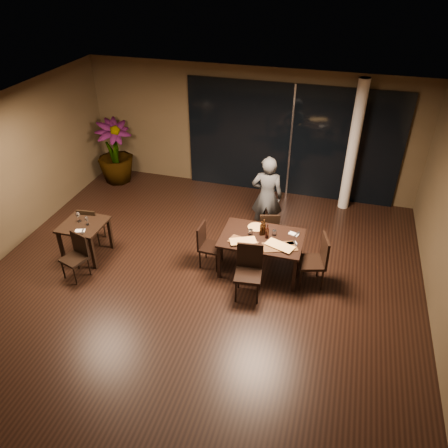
# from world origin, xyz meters

# --- Properties ---
(ground) EXTENTS (8.00, 8.00, 0.00)m
(ground) POSITION_xyz_m (0.00, 0.00, 0.00)
(ground) COLOR black
(ground) RESTS_ON ground
(wall_back) EXTENTS (8.00, 0.10, 3.00)m
(wall_back) POSITION_xyz_m (0.00, 4.05, 1.50)
(wall_back) COLOR #463925
(wall_back) RESTS_ON ground
(ceiling) EXTENTS (8.00, 8.00, 0.04)m
(ceiling) POSITION_xyz_m (0.00, 0.00, 3.02)
(ceiling) COLOR silver
(ceiling) RESTS_ON wall_back
(window_panel) EXTENTS (5.00, 0.06, 2.70)m
(window_panel) POSITION_xyz_m (1.00, 3.96, 1.35)
(window_panel) COLOR black
(window_panel) RESTS_ON ground
(column) EXTENTS (0.24, 0.24, 3.00)m
(column) POSITION_xyz_m (2.40, 3.65, 1.50)
(column) COLOR silver
(column) RESTS_ON ground
(main_table) EXTENTS (1.50, 1.00, 0.75)m
(main_table) POSITION_xyz_m (1.00, 0.80, 0.68)
(main_table) COLOR black
(main_table) RESTS_ON ground
(side_table) EXTENTS (0.80, 0.80, 0.75)m
(side_table) POSITION_xyz_m (-2.40, 0.30, 0.62)
(side_table) COLOR black
(side_table) RESTS_ON ground
(chair_main_far) EXTENTS (0.48, 0.48, 0.85)m
(chair_main_far) POSITION_xyz_m (1.00, 1.53, 0.48)
(chair_main_far) COLOR black
(chair_main_far) RESTS_ON ground
(chair_main_near) EXTENTS (0.51, 0.51, 0.98)m
(chair_main_near) POSITION_xyz_m (0.92, 0.10, 0.55)
(chair_main_near) COLOR black
(chair_main_near) RESTS_ON ground
(chair_main_left) EXTENTS (0.43, 0.43, 0.88)m
(chair_main_left) POSITION_xyz_m (-0.03, 0.68, 0.49)
(chair_main_left) COLOR black
(chair_main_left) RESTS_ON ground
(chair_main_right) EXTENTS (0.58, 0.58, 1.01)m
(chair_main_right) POSITION_xyz_m (2.03, 0.68, 0.56)
(chair_main_right) COLOR black
(chair_main_right) RESTS_ON ground
(chair_side_far) EXTENTS (0.43, 0.43, 0.84)m
(chair_side_far) POSITION_xyz_m (-2.52, 0.70, 0.47)
(chair_side_far) COLOR black
(chair_side_far) RESTS_ON ground
(chair_side_near) EXTENTS (0.51, 0.51, 0.87)m
(chair_side_near) POSITION_xyz_m (-2.23, -0.28, 0.49)
(chair_side_near) COLOR black
(chair_side_near) RESTS_ON ground
(diner) EXTENTS (0.64, 0.46, 1.77)m
(diner) POSITION_xyz_m (0.83, 2.07, 0.89)
(diner) COLOR #2F3235
(diner) RESTS_ON ground
(potted_plant) EXTENTS (1.24, 1.24, 1.61)m
(potted_plant) POSITION_xyz_m (-3.35, 3.39, 0.81)
(potted_plant) COLOR #25521B
(potted_plant) RESTS_ON ground
(pizza_board_left) EXTENTS (0.56, 0.37, 0.01)m
(pizza_board_left) POSITION_xyz_m (0.70, 0.55, 0.76)
(pizza_board_left) COLOR #4C2E18
(pizza_board_left) RESTS_ON main_table
(pizza_board_right) EXTENTS (0.67, 0.50, 0.01)m
(pizza_board_right) POSITION_xyz_m (1.37, 0.59, 0.76)
(pizza_board_right) COLOR #452B16
(pizza_board_right) RESTS_ON main_table
(oblong_pizza_left) EXTENTS (0.50, 0.38, 0.02)m
(oblong_pizza_left) POSITION_xyz_m (0.70, 0.55, 0.77)
(oblong_pizza_left) COLOR maroon
(oblong_pizza_left) RESTS_ON pizza_board_left
(oblong_pizza_right) EXTENTS (0.53, 0.38, 0.02)m
(oblong_pizza_right) POSITION_xyz_m (1.37, 0.59, 0.77)
(oblong_pizza_right) COLOR maroon
(oblong_pizza_right) RESTS_ON pizza_board_right
(round_pizza) EXTENTS (0.31, 0.31, 0.01)m
(round_pizza) POSITION_xyz_m (0.83, 1.08, 0.76)
(round_pizza) COLOR #B82C14
(round_pizza) RESTS_ON main_table
(bottle_a) EXTENTS (0.06, 0.06, 0.29)m
(bottle_a) POSITION_xyz_m (0.97, 0.87, 0.89)
(bottle_a) COLOR black
(bottle_a) RESTS_ON main_table
(bottle_b) EXTENTS (0.06, 0.06, 0.28)m
(bottle_b) POSITION_xyz_m (1.09, 0.81, 0.89)
(bottle_b) COLOR black
(bottle_b) RESTS_ON main_table
(bottle_c) EXTENTS (0.07, 0.07, 0.32)m
(bottle_c) POSITION_xyz_m (1.01, 0.89, 0.91)
(bottle_c) COLOR black
(bottle_c) RESTS_ON main_table
(tumbler_left) EXTENTS (0.08, 0.08, 0.10)m
(tumbler_left) POSITION_xyz_m (0.78, 0.84, 0.80)
(tumbler_left) COLOR white
(tumbler_left) RESTS_ON main_table
(tumbler_right) EXTENTS (0.08, 0.08, 0.10)m
(tumbler_right) POSITION_xyz_m (1.20, 0.93, 0.80)
(tumbler_right) COLOR white
(tumbler_right) RESTS_ON main_table
(napkin_near) EXTENTS (0.21, 0.17, 0.01)m
(napkin_near) POSITION_xyz_m (1.55, 0.75, 0.76)
(napkin_near) COLOR white
(napkin_near) RESTS_ON main_table
(napkin_far) EXTENTS (0.20, 0.16, 0.01)m
(napkin_far) POSITION_xyz_m (1.54, 1.05, 0.76)
(napkin_far) COLOR white
(napkin_far) RESTS_ON main_table
(wine_glass_a) EXTENTS (0.08, 0.08, 0.19)m
(wine_glass_a) POSITION_xyz_m (-2.51, 0.35, 0.84)
(wine_glass_a) COLOR white
(wine_glass_a) RESTS_ON side_table
(wine_glass_b) EXTENTS (0.07, 0.07, 0.17)m
(wine_glass_b) POSITION_xyz_m (-2.30, 0.30, 0.83)
(wine_glass_b) COLOR white
(wine_glass_b) RESTS_ON side_table
(side_napkin) EXTENTS (0.21, 0.17, 0.01)m
(side_napkin) POSITION_xyz_m (-2.31, 0.05, 0.76)
(side_napkin) COLOR silver
(side_napkin) RESTS_ON side_table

